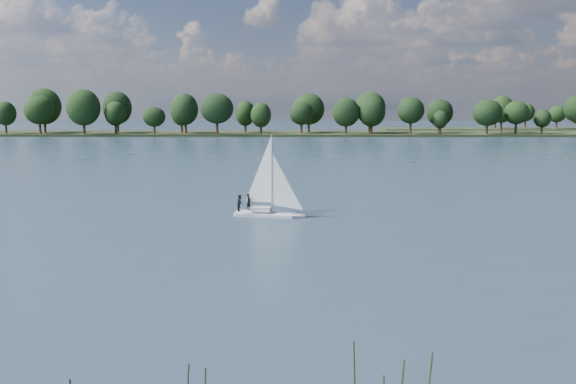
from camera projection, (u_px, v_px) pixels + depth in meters
name	position (u px, v px, depth m)	size (l,w,h in m)	color
ground	(232.00, 159.00, 127.04)	(700.00, 700.00, 0.00)	#233342
far_shore	(263.00, 134.00, 238.04)	(660.00, 40.00, 1.50)	black
sailboat	(265.00, 193.00, 59.96)	(6.36, 2.94, 8.08)	silver
treeline	(222.00, 112.00, 233.47)	(563.02, 74.41, 17.89)	black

